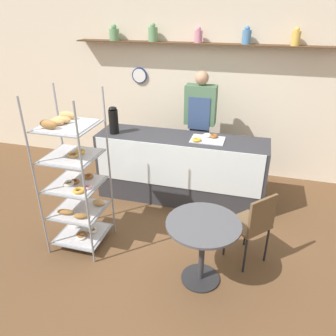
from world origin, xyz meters
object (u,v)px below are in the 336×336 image
Objects in this scene: cafe_chair at (254,222)px; coffee_carafe at (114,120)px; pastry_rack at (75,180)px; person_worker at (200,125)px; cafe_table at (203,238)px; donut_tray_counter at (207,138)px.

coffee_carafe is at bearing -74.41° from cafe_chair.
coffee_carafe is at bearing 92.64° from pastry_rack.
cafe_chair is (0.92, -1.69, -0.42)m from person_worker.
cafe_table is 2.19m from coffee_carafe.
cafe_chair is at bearing -61.33° from person_worker.
coffee_carafe reaches higher than cafe_chair.
cafe_chair is at bearing -57.50° from donut_tray_counter.
person_worker is 1.97m from cafe_chair.
person_worker is at bearing 31.01° from coffee_carafe.
pastry_rack is 2.52× the size of cafe_table.
person_worker is (1.05, 1.88, 0.11)m from pastry_rack.
person_worker is 2.40× the size of cafe_table.
cafe_chair reaches higher than cafe_table.
cafe_table is 1.65× the size of donut_tray_counter.
coffee_carafe is at bearing 137.29° from cafe_table.
cafe_table is at bearing -42.71° from coffee_carafe.
donut_tray_counter is at bearing 4.74° from coffee_carafe.
person_worker is at bearing 60.95° from pastry_rack.
donut_tray_counter is (1.25, 1.33, 0.13)m from pastry_rack.
coffee_carafe is (-2.03, 1.03, 0.61)m from cafe_chair.
person_worker reaches higher than donut_tray_counter.
pastry_rack is 1.83m from donut_tray_counter.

